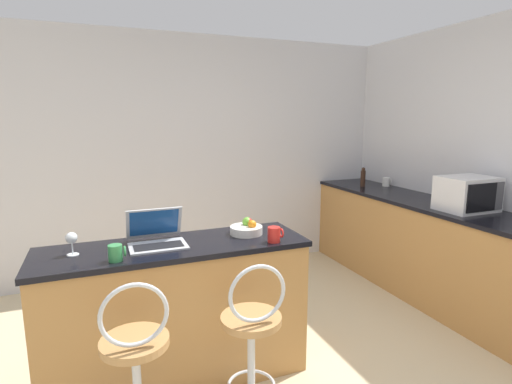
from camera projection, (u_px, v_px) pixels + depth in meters
wall_back at (187, 157)px, 4.40m from camera, size 12.00×0.06×2.60m
breakfast_bar at (178, 313)px, 2.61m from camera, size 1.68×0.53×0.93m
counter_right at (427, 248)px, 3.89m from camera, size 0.64×3.02×0.93m
bar_stool_near at (137, 376)px, 1.99m from camera, size 0.40×0.40×0.98m
bar_stool_far at (252, 349)px, 2.22m from camera, size 0.40×0.40×0.98m
laptop at (156, 235)px, 2.52m from camera, size 0.35×0.31×0.22m
microwave at (467, 194)px, 3.42m from camera, size 0.45×0.35×0.29m
mug_white at (386, 182)px, 4.67m from camera, size 0.10×0.08×0.10m
mug_red at (274, 234)px, 2.57m from camera, size 0.10×0.08×0.10m
wine_glass_tall at (72, 239)px, 2.31m from camera, size 0.07×0.07×0.14m
fruit_bowl at (247, 229)px, 2.75m from camera, size 0.22×0.22×0.11m
mug_green at (116, 253)px, 2.23m from camera, size 0.10×0.08×0.09m
pepper_mill at (363, 178)px, 4.64m from camera, size 0.06×0.06×0.22m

